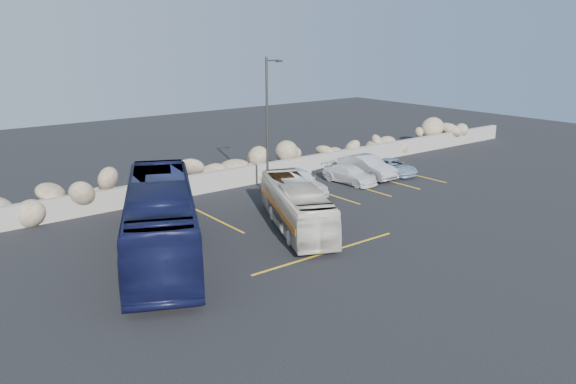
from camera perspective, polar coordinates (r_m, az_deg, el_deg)
ground at (r=25.29m, az=5.97°, el=-5.75°), size 90.00×90.00×0.00m
seawall at (r=34.34m, az=-7.92°, el=1.02°), size 60.00×0.40×1.20m
riprap_pile at (r=35.19m, az=-8.94°, el=2.51°), size 54.00×2.80×2.60m
parking_lines at (r=32.14m, az=5.15°, el=-1.01°), size 18.16×9.36×0.01m
lamppost at (r=32.88m, az=-2.07°, el=7.09°), size 1.14×0.18×8.00m
vintage_bus at (r=27.37m, az=0.85°, el=-1.46°), size 5.11×8.26×2.28m
tour_coach at (r=24.49m, az=-12.81°, el=-2.76°), size 7.40×11.73×3.25m
car_a at (r=33.54m, az=1.01°, el=1.11°), size 2.20×4.64×1.53m
car_b at (r=37.82m, az=8.04°, el=2.57°), size 1.59×4.41×1.45m
car_c at (r=36.23m, az=6.30°, el=1.80°), size 1.92×4.03×1.13m
car_d at (r=38.98m, az=10.64°, el=2.53°), size 2.03×3.83×1.02m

